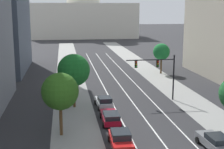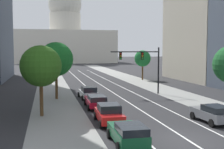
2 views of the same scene
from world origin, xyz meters
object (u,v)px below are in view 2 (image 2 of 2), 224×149
Objects in this scene: car_red at (109,114)px; car_gray at (213,113)px; street_tree_far_right at (143,59)px; street_tree_mid_left at (56,59)px; car_silver at (88,92)px; street_tree_near_left at (41,66)px; traffic_signal_mast at (144,61)px; capitol_building at (65,38)px; car_crimson at (96,101)px; car_green at (128,133)px.

car_red is 8.47m from car_gray.
street_tree_mid_left is at bearing -131.17° from street_tree_far_right.
car_silver is at bearing 1.71° from car_red.
street_tree_near_left is (-5.39, 3.90, 3.70)m from car_red.
capitol_building is at bearing 92.04° from traffic_signal_mast.
street_tree_near_left reaches higher than traffic_signal_mast.
street_tree_mid_left is at bearing 74.26° from car_silver.
car_crimson is 12.01m from traffic_signal_mast.
street_tree_near_left is (-1.66, -9.48, -0.32)m from street_tree_mid_left.
street_tree_far_right is (13.85, 39.27, 3.47)m from car_green.
car_silver is at bearing 0.63° from car_green.
car_red is 1.04× the size of car_green.
traffic_signal_mast is at bearing -20.19° from car_green.
car_silver is 0.62× the size of street_tree_mid_left.
street_tree_far_right is at bearing -83.55° from capitol_building.
street_tree_near_left is (-5.40, -8.63, 3.72)m from car_silver.
traffic_signal_mast is 1.15× the size of street_tree_far_right.
car_gray is 0.63× the size of traffic_signal_mast.
street_tree_far_right is at bearing -36.28° from car_silver.
capitol_building reaches higher than street_tree_near_left.
traffic_signal_mast is 19.56m from street_tree_far_right.
car_green is at bearing -110.86° from traffic_signal_mast.
traffic_signal_mast is (7.87, 8.29, 3.69)m from car_crimson.
capitol_building is at bearing -0.36° from car_gray.
car_red reaches higher than car_silver.
car_gray is (8.31, -1.65, -0.02)m from car_red.
street_tree_mid_left is (-17.58, -20.09, 0.58)m from street_tree_far_right.
street_tree_far_right is (13.83, 20.95, 3.46)m from car_silver.
street_tree_near_left is at bearing 145.13° from car_silver.
capitol_building is 10.06× the size of car_red.
capitol_building is 9.47× the size of car_crimson.
car_gray is at bearing -62.87° from car_green.
street_tree_far_right is 0.85× the size of street_tree_mid_left.
street_tree_far_right reaches higher than car_green.
car_silver is at bearing -123.44° from street_tree_far_right.
car_crimson is at bearing -117.23° from street_tree_far_right.
street_tree_far_right is (5.54, 35.14, 3.46)m from car_gray.
car_gray is at bearing -99.49° from car_red.
car_green is (0.00, -12.36, 0.04)m from car_crimson.
car_green is at bearing -109.42° from street_tree_far_right.
car_silver is 10.84m from street_tree_near_left.
street_tree_mid_left is (-11.60, -1.47, 0.39)m from traffic_signal_mast.
street_tree_mid_left reaches higher than street_tree_far_right.
capitol_building reaches higher than street_tree_mid_left.
capitol_building is at bearing -1.53° from car_crimson.
street_tree_far_right is at bearing 72.20° from traffic_signal_mast.
car_crimson is at bearing 26.38° from street_tree_near_left.
car_green is 22.40m from traffic_signal_mast.
traffic_signal_mast is (-0.44, 16.51, 3.64)m from car_gray.
street_tree_near_left reaches higher than car_gray.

